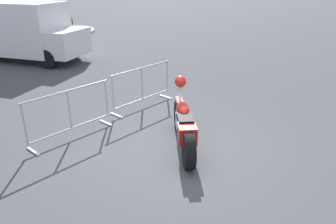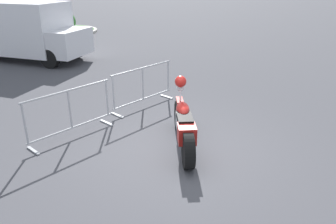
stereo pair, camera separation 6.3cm
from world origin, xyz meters
name	(u,v)px [view 2 (the right image)]	position (x,y,z in m)	size (l,w,h in m)	color
ground_plane	(173,150)	(0.00, 0.00, 0.00)	(120.00, 120.00, 0.00)	#424247
motorcycle	(184,124)	(0.26, -0.06, 0.49)	(1.82, 1.67, 1.29)	black
crowd_barrier_near	(70,113)	(-0.88, 2.09, 0.55)	(2.06, 0.58, 1.07)	#9EA0A5
crowd_barrier_far	(143,86)	(1.41, 2.09, 0.55)	(2.06, 0.58, 1.07)	#9EA0A5
delivery_van	(22,29)	(2.30, 9.52, 1.24)	(3.51, 5.36, 2.31)	silver
planter_island	(60,28)	(7.44, 14.59, 0.28)	(4.78, 4.78, 1.21)	#ADA89E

